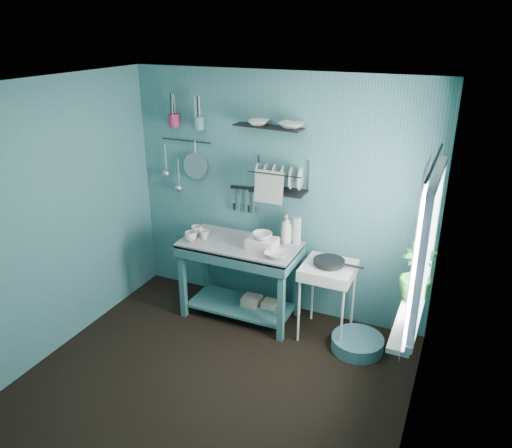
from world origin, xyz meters
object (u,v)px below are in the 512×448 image
at_px(mug_left, 191,236).
at_px(storage_tin_large, 252,306).
at_px(utensil_cup_teal, 198,123).
at_px(mug_right, 197,231).
at_px(water_bottle, 297,230).
at_px(potted_plant, 416,273).
at_px(colander, 195,166).
at_px(floor_basin, 357,343).
at_px(mug_mid, 204,235).
at_px(work_counter, 241,280).
at_px(wash_tub, 262,243).
at_px(utensil_cup_magenta, 174,120).
at_px(dish_rack, 279,176).
at_px(storage_tin_small, 270,309).
at_px(hotplate_stand, 327,301).
at_px(soap_bottle, 287,229).

relative_size(mug_left, storage_tin_large, 0.56).
bearing_deg(utensil_cup_teal, mug_right, -70.87).
relative_size(water_bottle, potted_plant, 0.59).
distance_m(colander, floor_basin, 2.45).
relative_size(water_bottle, storage_tin_large, 1.27).
relative_size(mug_mid, utensil_cup_teal, 0.77).
bearing_deg(work_counter, wash_tub, -7.09).
bearing_deg(mug_left, mug_mid, 45.00).
relative_size(mug_left, wash_tub, 0.44).
height_order(colander, floor_basin, colander).
relative_size(water_bottle, floor_basin, 0.57).
height_order(work_counter, floor_basin, work_counter).
bearing_deg(potted_plant, colander, 163.29).
relative_size(wash_tub, utensil_cup_magenta, 2.15).
relative_size(mug_right, water_bottle, 0.44).
bearing_deg(dish_rack, potted_plant, -31.73).
height_order(storage_tin_small, floor_basin, storage_tin_small).
xyz_separation_m(utensil_cup_teal, storage_tin_large, (0.71, -0.26, -1.84)).
distance_m(work_counter, storage_tin_large, 0.33).
bearing_deg(utensil_cup_magenta, water_bottle, -3.44).
xyz_separation_m(mug_right, floor_basin, (1.77, -0.09, -0.83)).
bearing_deg(hotplate_stand, mug_right, -170.43).
xyz_separation_m(work_counter, floor_basin, (1.27, -0.09, -0.36)).
height_order(mug_right, dish_rack, dish_rack).
relative_size(soap_bottle, potted_plant, 0.63).
xyz_separation_m(utensil_cup_teal, storage_tin_small, (0.91, -0.23, -1.85)).
bearing_deg(water_bottle, dish_rack, 170.68).
relative_size(work_counter, potted_plant, 2.52).
height_order(mug_mid, colander, colander).
relative_size(mug_left, colander, 0.44).
relative_size(mug_right, potted_plant, 0.26).
xyz_separation_m(mug_left, soap_bottle, (0.90, 0.36, 0.10)).
distance_m(utensil_cup_teal, floor_basin, 2.69).
bearing_deg(mug_mid, storage_tin_large, 12.91).
xyz_separation_m(water_bottle, potted_plant, (1.22, -0.61, 0.08)).
bearing_deg(mug_right, mug_left, -82.87).
relative_size(mug_left, dish_rack, 0.22).
distance_m(mug_mid, potted_plant, 2.15).
bearing_deg(soap_bottle, colander, 173.00).
height_order(work_counter, water_bottle, water_bottle).
bearing_deg(mug_right, water_bottle, 12.17).
xyz_separation_m(mug_left, storage_tin_large, (0.58, 0.21, -0.79)).
distance_m(hotplate_stand, utensil_cup_teal, 2.20).
height_order(mug_mid, storage_tin_small, mug_mid).
height_order(water_bottle, storage_tin_small, water_bottle).
relative_size(water_bottle, colander, 1.00).
distance_m(soap_bottle, water_bottle, 0.10).
bearing_deg(colander, storage_tin_large, -20.02).
xyz_separation_m(work_counter, hotplate_stand, (0.92, 0.03, -0.04)).
bearing_deg(wash_tub, storage_tin_small, 63.43).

